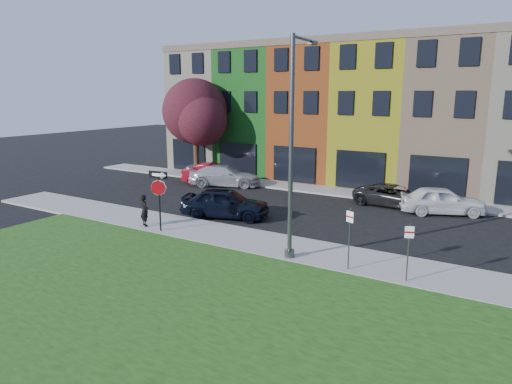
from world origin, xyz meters
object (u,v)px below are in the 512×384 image
Objects in this scene: street_lamp at (293,149)px; stop_sign at (159,189)px; sedan_near at (225,203)px; man at (144,210)px.

stop_sign is at bearing 177.42° from street_lamp.
sedan_near is at bearing 68.95° from stop_sign.
stop_sign is 0.57× the size of sedan_near.
sedan_near is at bearing -98.69° from man.
stop_sign is at bearing 147.89° from sedan_near.
man is at bearing 164.21° from stop_sign.
sedan_near is 0.59× the size of street_lamp.
stop_sign reaches higher than man.
street_lamp reaches higher than stop_sign.
street_lamp reaches higher than sedan_near.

